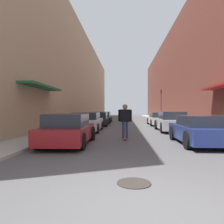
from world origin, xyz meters
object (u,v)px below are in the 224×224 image
object	(u,v)px
parked_car_left_3	(103,117)
traffic_light	(161,102)
parked_car_right_2	(158,119)
skateboarder	(125,118)
parked_car_left_0	(68,130)
manhole_cover	(134,183)
parked_car_right_0	(199,130)
parked_car_right_1	(171,122)
parked_car_left_1	(87,122)
parked_car_left_2	(99,119)

from	to	relation	value
parked_car_left_3	traffic_light	bearing A→B (deg)	15.12
parked_car_right_2	parked_car_left_3	bearing A→B (deg)	141.60
traffic_light	parked_car_left_3	bearing A→B (deg)	-164.88
parked_car_left_3	skateboarder	bearing A→B (deg)	-80.06
parked_car_left_0	traffic_light	world-z (taller)	traffic_light
skateboarder	traffic_light	bearing A→B (deg)	74.85
parked_car_right_2	manhole_cover	distance (m)	17.28
parked_car_right_0	parked_car_right_1	bearing A→B (deg)	89.96
parked_car_left_1	parked_car_left_3	distance (m)	10.95
parked_car_right_2	skateboarder	size ratio (longest dim) A/B	2.58
parked_car_left_0	parked_car_left_3	world-z (taller)	parked_car_left_0
parked_car_left_1	skateboarder	size ratio (longest dim) A/B	2.39
parked_car_right_0	skateboarder	bearing A→B (deg)	157.64
parked_car_left_2	skateboarder	bearing A→B (deg)	-75.67
parked_car_left_2	parked_car_right_2	xyz separation A→B (m)	(5.80, 0.50, -0.02)
parked_car_left_1	parked_car_right_2	bearing A→B (deg)	46.60
manhole_cover	traffic_light	distance (m)	24.19
parked_car_left_1	parked_car_right_2	distance (m)	8.63
parked_car_right_2	skateboarder	bearing A→B (deg)	-107.44
parked_car_right_0	skateboarder	xyz separation A→B (m)	(-3.24, 1.33, 0.49)
parked_car_left_3	parked_car_right_2	world-z (taller)	parked_car_left_3
parked_car_left_3	manhole_cover	world-z (taller)	parked_car_left_3
parked_car_left_0	traffic_light	bearing A→B (deg)	69.31
parked_car_right_0	parked_car_left_2	bearing A→B (deg)	117.20
parked_car_left_2	parked_car_right_1	size ratio (longest dim) A/B	1.05
parked_car_right_0	manhole_cover	size ratio (longest dim) A/B	6.03
parked_car_left_1	parked_car_right_1	size ratio (longest dim) A/B	0.96
parked_car_right_1	parked_car_right_2	size ratio (longest dim) A/B	0.96
parked_car_right_0	manhole_cover	world-z (taller)	parked_car_right_0
parked_car_left_0	parked_car_right_1	world-z (taller)	parked_car_right_1
parked_car_right_1	manhole_cover	bearing A→B (deg)	-105.57
parked_car_left_1	parked_car_left_2	size ratio (longest dim) A/B	0.92
parked_car_left_2	parked_car_left_1	bearing A→B (deg)	-91.31
parked_car_left_1	manhole_cover	distance (m)	11.11
parked_car_left_0	traffic_light	distance (m)	20.16
parked_car_left_2	parked_car_left_3	xyz separation A→B (m)	(-0.12, 5.19, -0.01)
parked_car_right_2	traffic_light	xyz separation A→B (m)	(1.35, 6.65, 1.94)
parked_car_left_2	parked_car_right_2	world-z (taller)	parked_car_left_2
parked_car_right_1	skateboarder	xyz separation A→B (m)	(-3.25, -4.44, 0.44)
parked_car_left_0	parked_car_right_2	bearing A→B (deg)	64.66
parked_car_right_1	skateboarder	size ratio (longest dim) A/B	2.48
parked_car_right_0	parked_car_left_1	bearing A→B (deg)	137.22
parked_car_left_2	parked_car_right_1	world-z (taller)	parked_car_right_1
parked_car_left_1	parked_car_left_2	xyz separation A→B (m)	(0.13, 5.77, -0.01)
skateboarder	manhole_cover	bearing A→B (deg)	-88.51
parked_car_right_1	manhole_cover	size ratio (longest dim) A/B	6.38
parked_car_left_1	manhole_cover	size ratio (longest dim) A/B	6.15
parked_car_right_0	traffic_light	bearing A→B (deg)	85.73
parked_car_left_1	skateboarder	distance (m)	4.93
parked_car_right_1	skateboarder	bearing A→B (deg)	-126.18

